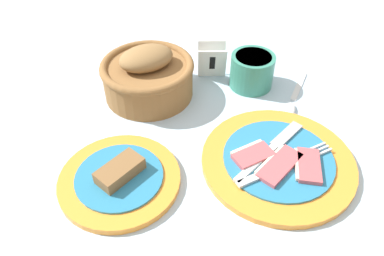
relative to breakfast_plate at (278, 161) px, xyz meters
The scene contains 7 objects.
ground_plane 0.09m from the breakfast_plate, 162.95° to the left, with size 3.00×3.00×0.00m, color #A3BCD1.
breakfast_plate is the anchor object (origin of this frame).
bread_plate 0.27m from the breakfast_plate, behind, with size 0.20×0.20×0.04m.
sugar_cup 0.23m from the breakfast_plate, 85.85° to the left, with size 0.09×0.09×0.07m.
bread_basket 0.31m from the breakfast_plate, 130.65° to the left, with size 0.19×0.19×0.11m.
number_card 0.29m from the breakfast_plate, 101.96° to the left, with size 0.07×0.05×0.07m.
teaspoon_by_saucer 0.16m from the breakfast_plate, 62.16° to the left, with size 0.12×0.17×0.01m.
Camera 1 is at (-0.13, -0.42, 0.48)m, focal length 35.00 mm.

